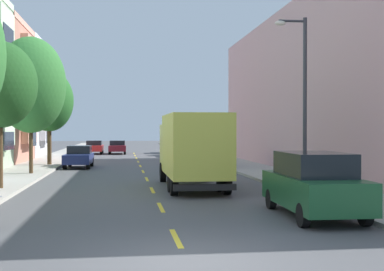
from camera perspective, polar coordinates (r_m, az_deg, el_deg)
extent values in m
plane|color=#4C4C4F|center=(40.54, -5.83, -3.04)|extent=(160.00, 160.00, 0.00)
cube|color=#A39E93|center=(38.95, -16.24, -3.11)|extent=(3.20, 120.00, 0.14)
cube|color=#A39E93|center=(39.42, 4.65, -3.04)|extent=(3.20, 120.00, 0.14)
cube|color=yellow|center=(12.77, -1.75, -11.15)|extent=(0.14, 2.20, 0.01)
cube|color=yellow|center=(17.68, -3.43, -7.84)|extent=(0.14, 2.20, 0.01)
cube|color=yellow|center=(22.62, -4.37, -5.97)|extent=(0.14, 2.20, 0.01)
cube|color=yellow|center=(27.59, -4.96, -4.78)|extent=(0.14, 2.20, 0.01)
cube|color=yellow|center=(32.56, -5.38, -3.94)|extent=(0.14, 2.20, 0.01)
cube|color=yellow|center=(37.55, -5.68, -3.33)|extent=(0.14, 2.20, 0.01)
cube|color=yellow|center=(42.53, -5.91, -2.86)|extent=(0.14, 2.20, 0.01)
cube|color=yellow|center=(47.52, -6.09, -2.49)|extent=(0.14, 2.20, 0.01)
cube|color=yellow|center=(52.51, -6.24, -2.19)|extent=(0.14, 2.20, 0.01)
cube|color=yellow|center=(57.51, -6.36, -1.95)|extent=(0.14, 2.20, 0.01)
cube|color=beige|center=(33.85, -19.90, 5.98)|extent=(0.55, 3.81, 8.34)
cube|color=#1E232D|center=(33.65, -19.39, -0.55)|extent=(0.04, 2.90, 1.10)
cube|color=#1E232D|center=(33.74, -19.41, 4.90)|extent=(0.04, 2.90, 1.10)
cube|color=#1E232D|center=(34.13, -19.43, 10.28)|extent=(0.04, 2.90, 1.10)
cube|color=#E19B83|center=(43.08, -18.13, 11.42)|extent=(0.60, 8.48, 0.44)
cube|color=#E19B83|center=(42.33, -17.40, 4.74)|extent=(0.55, 3.81, 8.16)
cube|color=#1E232D|center=(42.18, -16.99, -0.36)|extent=(0.04, 2.90, 1.10)
cube|color=#1E232D|center=(42.24, -17.00, 3.90)|extent=(0.04, 2.90, 1.10)
cube|color=#1E232D|center=(42.54, -17.02, 8.12)|extent=(0.04, 2.90, 1.10)
cube|color=silver|center=(51.52, -16.35, 9.76)|extent=(0.60, 8.48, 0.44)
cube|color=silver|center=(50.89, -15.74, 4.12)|extent=(0.55, 3.81, 8.24)
cube|color=#1E232D|center=(50.76, -15.40, -0.17)|extent=(0.04, 2.90, 1.10)
cube|color=#1E232D|center=(50.81, -15.41, 3.41)|extent=(0.04, 2.90, 1.10)
cube|color=#1E232D|center=(51.06, -15.42, 6.96)|extent=(0.04, 2.90, 1.10)
cube|color=#CC9E9E|center=(34.02, 18.58, 4.87)|extent=(10.00, 36.00, 10.27)
cylinder|color=#47331E|center=(23.47, -20.24, -1.76)|extent=(0.22, 0.22, 3.01)
ellipsoid|color=#1E4C1E|center=(23.53, -20.27, 5.27)|extent=(3.10, 3.10, 3.67)
cylinder|color=#47331E|center=(30.82, -17.20, -1.22)|extent=(0.22, 0.22, 2.96)
ellipsoid|color=#2D6B2D|center=(30.91, -17.23, 5.32)|extent=(3.92, 3.92, 5.43)
cylinder|color=#47331E|center=(38.23, -15.34, -0.91)|extent=(0.30, 0.30, 2.89)
ellipsoid|color=#235B23|center=(38.27, -15.35, 3.70)|extent=(3.39, 3.39, 4.36)
cylinder|color=#38383D|center=(21.73, 12.25, 3.38)|extent=(0.16, 0.16, 7.03)
cylinder|color=#38383D|center=(21.97, 10.89, 12.20)|extent=(1.10, 0.10, 0.10)
ellipsoid|color=silver|center=(21.80, 9.61, 12.03)|extent=(0.44, 0.28, 0.20)
cube|color=#D8D84C|center=(22.24, 0.33, -1.03)|extent=(2.41, 5.50, 2.60)
cube|color=#D8D84C|center=(26.12, -0.88, -1.22)|extent=(2.31, 1.90, 2.20)
cube|color=black|center=(27.00, -1.10, -0.13)|extent=(2.02, 0.08, 0.97)
cube|color=black|center=(19.72, 1.42, -5.70)|extent=(2.40, 0.16, 0.24)
cylinder|color=black|center=(26.39, 1.40, -3.98)|extent=(0.28, 0.96, 0.96)
cylinder|color=black|center=(26.13, -3.20, -4.03)|extent=(0.28, 0.96, 0.96)
cylinder|color=black|center=(21.00, 3.80, -5.18)|extent=(0.28, 0.96, 0.96)
cylinder|color=black|center=(20.68, -1.99, -5.27)|extent=(0.28, 0.96, 0.96)
cylinder|color=black|center=(22.07, 3.23, -4.90)|extent=(0.28, 0.96, 0.96)
cylinder|color=black|center=(21.77, -2.28, -4.97)|extent=(0.28, 0.96, 0.96)
cube|color=#333338|center=(51.26, -1.44, -1.45)|extent=(2.09, 5.33, 0.80)
cube|color=black|center=(52.39, -1.60, -0.64)|extent=(1.79, 1.62, 0.60)
cylinder|color=black|center=(53.18, -0.73, -1.80)|extent=(0.23, 0.66, 0.66)
cylinder|color=black|center=(52.96, -2.64, -1.81)|extent=(0.23, 0.66, 0.66)
cylinder|color=black|center=(49.61, -0.15, -1.98)|extent=(0.23, 0.66, 0.66)
cylinder|color=black|center=(49.38, -2.20, -1.99)|extent=(0.23, 0.66, 0.66)
cube|color=#194C28|center=(16.11, 13.16, -5.91)|extent=(2.05, 4.84, 0.90)
cube|color=black|center=(16.04, 13.17, -3.07)|extent=(1.78, 2.82, 0.70)
cylinder|color=black|center=(17.98, 14.02, -6.67)|extent=(0.23, 0.66, 0.66)
cylinder|color=black|center=(17.46, 8.65, -6.88)|extent=(0.23, 0.66, 0.66)
cylinder|color=black|center=(14.99, 18.42, -8.15)|extent=(0.23, 0.66, 0.66)
cylinder|color=black|center=(14.36, 12.07, -8.52)|extent=(0.23, 0.66, 0.66)
cube|color=#AD1E1E|center=(56.60, -10.65, -1.36)|extent=(1.83, 4.51, 0.60)
cube|color=black|center=(56.81, -10.63, -0.80)|extent=(1.60, 2.17, 0.50)
cylinder|color=black|center=(55.14, -11.56, -1.73)|extent=(0.22, 0.66, 0.66)
cylinder|color=black|center=(55.04, -9.92, -1.73)|extent=(0.22, 0.66, 0.66)
cylinder|color=black|center=(58.19, -11.33, -1.60)|extent=(0.22, 0.66, 0.66)
cylinder|color=black|center=(58.10, -9.78, -1.60)|extent=(0.22, 0.66, 0.66)
cube|color=navy|center=(36.32, -12.29, -2.47)|extent=(1.84, 4.04, 0.62)
cube|color=black|center=(36.77, -12.21, -1.52)|extent=(1.57, 1.72, 0.55)
cylinder|color=black|center=(35.09, -13.76, -3.09)|extent=(0.24, 0.67, 0.66)
cylinder|color=black|center=(34.92, -11.28, -3.11)|extent=(0.24, 0.67, 0.66)
cylinder|color=black|center=(37.78, -13.21, -2.83)|extent=(0.24, 0.67, 0.66)
cylinder|color=black|center=(37.62, -10.91, -2.83)|extent=(0.24, 0.67, 0.66)
cube|color=#B2B5BA|center=(57.68, -2.10, -1.16)|extent=(2.08, 4.85, 0.90)
cube|color=black|center=(57.66, -2.10, -0.37)|extent=(1.79, 2.83, 0.70)
cylinder|color=black|center=(59.39, -1.37, -1.54)|extent=(0.24, 0.67, 0.66)
cylinder|color=black|center=(59.27, -3.04, -1.55)|extent=(0.24, 0.67, 0.66)
cylinder|color=black|center=(56.14, -1.10, -1.67)|extent=(0.24, 0.67, 0.66)
cylinder|color=black|center=(56.02, -2.87, -1.68)|extent=(0.24, 0.67, 0.66)
cube|color=#7A9EC6|center=(35.06, 1.83, -2.34)|extent=(2.08, 4.85, 0.90)
cube|color=black|center=(35.03, 1.83, -1.03)|extent=(1.79, 2.83, 0.70)
cylinder|color=black|center=(36.82, 2.81, -2.90)|extent=(0.24, 0.67, 0.66)
cylinder|color=black|center=(36.60, 0.13, -2.92)|extent=(0.24, 0.67, 0.66)
cylinder|color=black|center=(33.61, 3.68, -3.24)|extent=(0.24, 0.67, 0.66)
cylinder|color=black|center=(33.36, 0.74, -3.27)|extent=(0.24, 0.67, 0.66)
cube|color=maroon|center=(56.32, -8.17, -1.37)|extent=(1.80, 4.50, 0.60)
cube|color=black|center=(56.53, -8.17, -0.80)|extent=(1.58, 2.16, 0.50)
cylinder|color=black|center=(54.82, -9.01, -1.74)|extent=(0.22, 0.66, 0.66)
cylinder|color=black|center=(54.81, -7.36, -1.73)|extent=(0.22, 0.66, 0.66)
cylinder|color=black|center=(57.88, -8.94, -1.61)|extent=(0.22, 0.66, 0.66)
cylinder|color=black|center=(57.86, -7.37, -1.61)|extent=(0.22, 0.66, 0.66)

